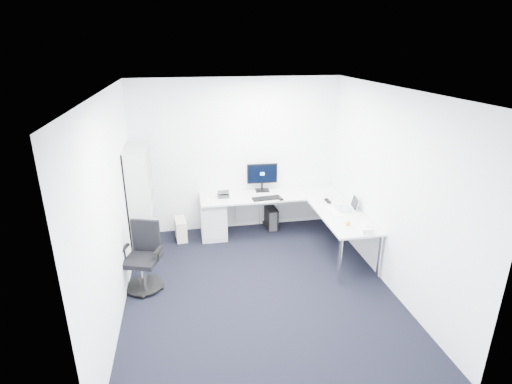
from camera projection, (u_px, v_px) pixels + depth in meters
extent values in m
plane|color=black|center=(259.00, 289.00, 5.56)|extent=(4.20, 4.20, 0.00)
plane|color=white|center=(260.00, 91.00, 4.61)|extent=(4.20, 4.20, 0.00)
cube|color=white|center=(237.00, 156.00, 7.02)|extent=(3.60, 0.02, 2.70)
cube|color=white|center=(309.00, 295.00, 3.15)|extent=(3.60, 0.02, 2.70)
cube|color=white|center=(112.00, 209.00, 4.78)|extent=(0.02, 4.20, 2.70)
cube|color=white|center=(390.00, 190.00, 5.39)|extent=(0.02, 4.20, 2.70)
cube|color=silver|center=(213.00, 219.00, 6.97)|extent=(0.44, 0.54, 0.67)
cube|color=black|center=(271.00, 218.00, 7.35)|extent=(0.21, 0.42, 0.40)
cube|color=beige|center=(181.00, 229.00, 6.93)|extent=(0.21, 0.41, 0.37)
cube|color=white|center=(280.00, 221.00, 7.64)|extent=(0.31, 0.12, 0.04)
cube|color=black|center=(267.00, 198.00, 6.79)|extent=(0.51, 0.22, 0.02)
cube|color=black|center=(281.00, 199.00, 6.75)|extent=(0.09, 0.11, 0.03)
cube|color=white|center=(334.00, 211.00, 6.27)|extent=(0.15, 0.43, 0.01)
sphere|color=orange|center=(348.00, 223.00, 5.80)|extent=(0.07, 0.07, 0.07)
cube|color=white|center=(366.00, 229.00, 5.60)|extent=(0.18, 0.27, 0.09)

